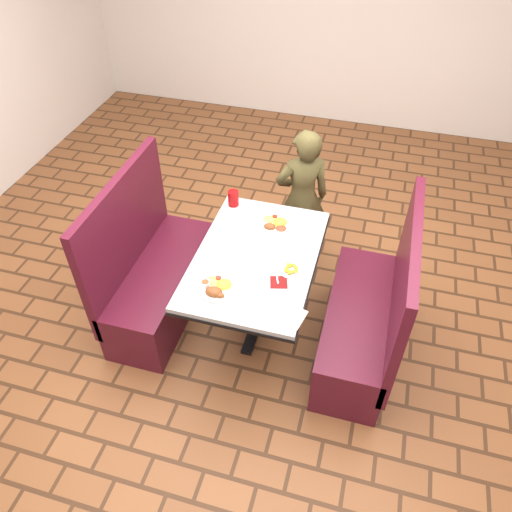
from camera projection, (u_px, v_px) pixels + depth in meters
The scene contains 15 objects.
room at pixel (256, 91), 2.57m from camera, with size 7.00×7.04×2.82m.
dining_table at pixel (256, 266), 3.43m from camera, with size 0.81×1.21×0.75m.
booth_bench_left at pixel (155, 277), 3.81m from camera, with size 0.47×1.20×1.17m.
booth_bench_right at pixel (366, 321), 3.49m from camera, with size 0.47×1.20×1.17m.
diner_person at pixel (302, 198), 4.07m from camera, with size 0.45×0.29×1.23m, color brown.
near_dinner_plate at pixel (217, 286), 3.12m from camera, with size 0.25×0.25×0.08m.
far_dinner_plate at pixel (275, 223), 3.58m from camera, with size 0.26×0.26×0.07m.
plantain_plate at pixel (291, 270), 3.25m from camera, with size 0.16×0.16×0.02m.
maroon_napkin at pixel (279, 282), 3.18m from camera, with size 0.11×0.11×0.00m, color #5F0E0E.
spoon_utensil at pixel (277, 277), 3.21m from camera, with size 0.01×0.12×0.00m, color silver.
red_tumbler at pixel (233, 198), 3.74m from camera, with size 0.08×0.08×0.12m, color #AC0B0D.
paper_napkin at pixel (287, 315), 2.97m from camera, with size 0.21×0.16×0.01m, color white.
knife_utensil at pixel (223, 291), 3.11m from camera, with size 0.01×0.15×0.00m, color silver.
fork_utensil at pixel (217, 295), 3.09m from camera, with size 0.01×0.16×0.00m, color silver.
lettuce_shreds at pixel (264, 251), 3.39m from camera, with size 0.28×0.32×0.00m, color #98C14D, non-canonical shape.
Camera 1 is at (0.67, -2.37, 3.04)m, focal length 35.00 mm.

